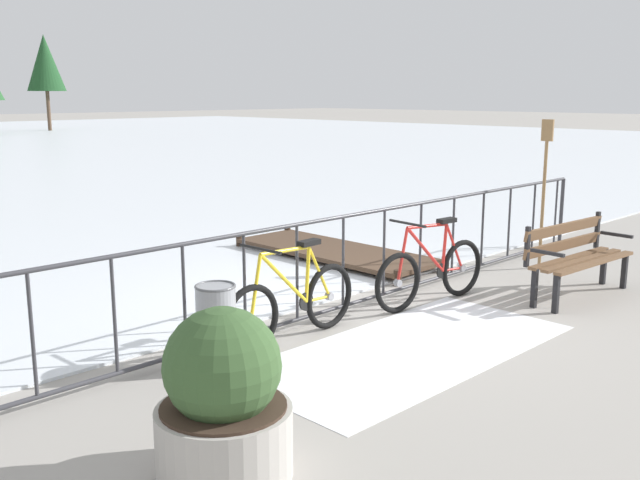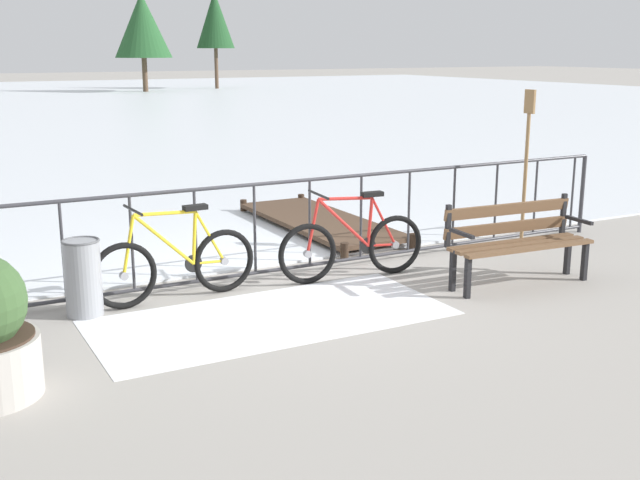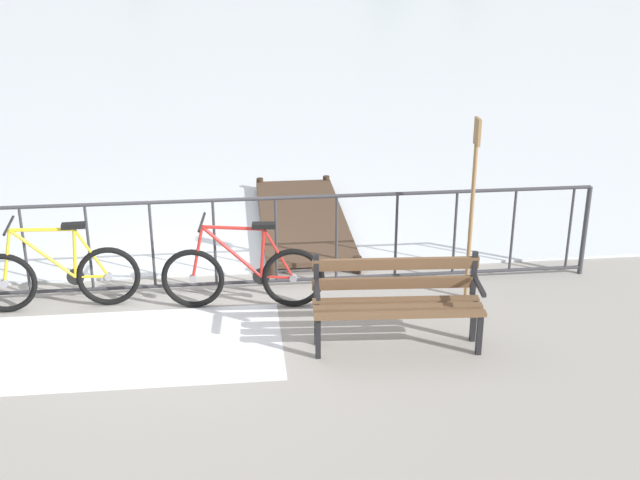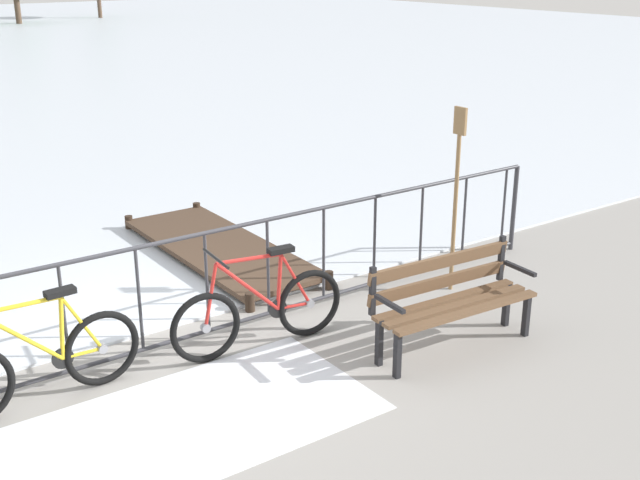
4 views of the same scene
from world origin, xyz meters
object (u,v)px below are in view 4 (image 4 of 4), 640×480
object	(u,v)px
oar_upright	(456,188)
park_bench	(450,295)
bicycle_near_railing	(40,363)
bicycle_second	(260,311)

from	to	relation	value
oar_upright	park_bench	bearing A→B (deg)	-135.53
bicycle_near_railing	oar_upright	world-z (taller)	oar_upright
bicycle_near_railing	oar_upright	bearing A→B (deg)	-2.62
park_bench	oar_upright	size ratio (longest dim) A/B	0.82
bicycle_second	park_bench	xyz separation A→B (m)	(1.43, -0.97, 0.14)
bicycle_second	oar_upright	world-z (taller)	oar_upright
bicycle_near_railing	park_bench	size ratio (longest dim) A/B	1.05
bicycle_second	oar_upright	size ratio (longest dim) A/B	0.86
bicycle_near_railing	park_bench	bearing A→B (deg)	-18.78
bicycle_second	bicycle_near_railing	bearing A→B (deg)	174.81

